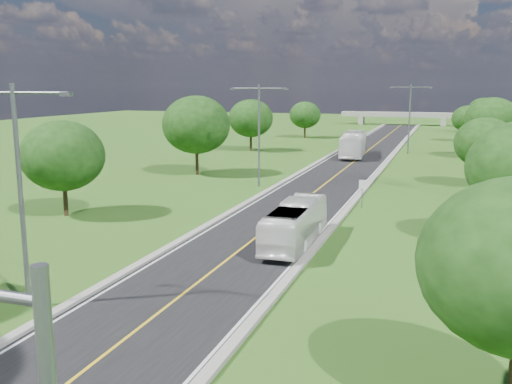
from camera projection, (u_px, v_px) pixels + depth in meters
ground at (345, 169)px, 68.69m from camera, size 260.00×260.00×0.00m
road at (354, 162)px, 74.27m from camera, size 8.00×150.00×0.06m
curb_left at (322, 160)px, 75.59m from camera, size 0.50×150.00×0.22m
curb_right at (387, 163)px, 72.91m from camera, size 0.50×150.00×0.22m
speed_limit_sign at (362, 189)px, 46.26m from camera, size 0.55×0.09×2.40m
overpass at (402, 115)px, 142.68m from camera, size 30.00×3.00×3.20m
streetlight_near_left at (19, 178)px, 24.82m from camera, size 5.90×0.25×10.00m
streetlight_mid_left at (259, 126)px, 55.53m from camera, size 5.90×0.25×10.00m
streetlight_far_right at (410, 113)px, 82.44m from camera, size 5.90×0.25×10.00m
tree_lb at (63, 156)px, 43.11m from camera, size 6.30×6.30×7.33m
tree_lc at (196, 125)px, 63.10m from camera, size 7.56×7.56×8.79m
tree_ld at (251, 118)px, 86.17m from camera, size 6.72×6.72×7.82m
tree_le at (305, 115)px, 107.83m from camera, size 5.88×5.88×6.84m
tree_rc at (485, 143)px, 55.70m from camera, size 5.88×5.88×6.84m
tree_rd at (492, 120)px, 77.23m from camera, size 7.14×7.14×8.30m
tree_re at (468, 119)px, 100.58m from camera, size 5.46×5.46×6.35m
tree_rf at (483, 111)px, 117.96m from camera, size 6.30×6.30×7.33m
bus_outbound at (295, 224)px, 35.64m from camera, size 2.43×9.57×2.65m
bus_inbound at (353, 144)px, 79.51m from camera, size 3.96×12.50×3.42m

